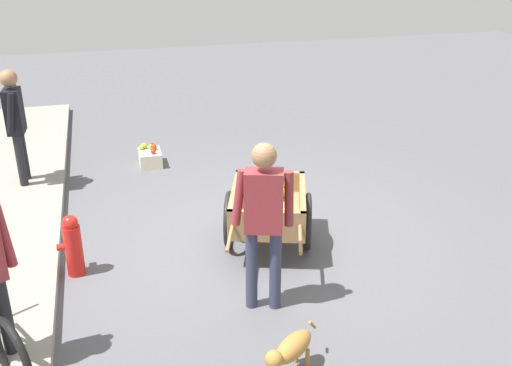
{
  "coord_description": "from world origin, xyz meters",
  "views": [
    {
      "loc": [
        -5.69,
        1.46,
        3.31
      ],
      "look_at": [
        -0.06,
        -0.08,
        0.75
      ],
      "focal_mm": 41.19,
      "sensor_mm": 36.0,
      "label": 1
    }
  ],
  "objects_px": {
    "vendor_person": "(264,213)",
    "bystander_person": "(15,120)",
    "fruit_cart": "(268,211)",
    "dog": "(291,349)",
    "fire_hydrant": "(73,245)",
    "apple_crate": "(150,157)"
  },
  "relations": [
    {
      "from": "bystander_person",
      "to": "apple_crate",
      "type": "bearing_deg",
      "value": -74.52
    },
    {
      "from": "vendor_person",
      "to": "dog",
      "type": "distance_m",
      "value": 1.21
    },
    {
      "from": "dog",
      "to": "bystander_person",
      "type": "distance_m",
      "value": 5.04
    },
    {
      "from": "vendor_person",
      "to": "fire_hydrant",
      "type": "relative_size",
      "value": 2.45
    },
    {
      "from": "fruit_cart",
      "to": "bystander_person",
      "type": "distance_m",
      "value": 3.66
    },
    {
      "from": "dog",
      "to": "fire_hydrant",
      "type": "height_order",
      "value": "fire_hydrant"
    },
    {
      "from": "vendor_person",
      "to": "bystander_person",
      "type": "distance_m",
      "value": 4.18
    },
    {
      "from": "vendor_person",
      "to": "fire_hydrant",
      "type": "xyz_separation_m",
      "value": [
        1.06,
        1.72,
        -0.65
      ]
    },
    {
      "from": "apple_crate",
      "to": "dog",
      "type": "bearing_deg",
      "value": -172.97
    },
    {
      "from": "fruit_cart",
      "to": "fire_hydrant",
      "type": "relative_size",
      "value": 2.69
    },
    {
      "from": "fruit_cart",
      "to": "bystander_person",
      "type": "height_order",
      "value": "bystander_person"
    },
    {
      "from": "vendor_person",
      "to": "bystander_person",
      "type": "xyz_separation_m",
      "value": [
        3.44,
        2.39,
        0.01
      ]
    },
    {
      "from": "bystander_person",
      "to": "dog",
      "type": "bearing_deg",
      "value": -152.13
    },
    {
      "from": "dog",
      "to": "fire_hydrant",
      "type": "distance_m",
      "value": 2.63
    },
    {
      "from": "fruit_cart",
      "to": "dog",
      "type": "bearing_deg",
      "value": 168.59
    },
    {
      "from": "fruit_cart",
      "to": "dog",
      "type": "height_order",
      "value": "fruit_cart"
    },
    {
      "from": "fruit_cart",
      "to": "vendor_person",
      "type": "height_order",
      "value": "vendor_person"
    },
    {
      "from": "vendor_person",
      "to": "bystander_person",
      "type": "relative_size",
      "value": 0.99
    },
    {
      "from": "dog",
      "to": "apple_crate",
      "type": "xyz_separation_m",
      "value": [
        4.89,
        0.6,
        -0.14
      ]
    },
    {
      "from": "fruit_cart",
      "to": "dog",
      "type": "relative_size",
      "value": 3.26
    },
    {
      "from": "fruit_cart",
      "to": "vendor_person",
      "type": "relative_size",
      "value": 1.1
    },
    {
      "from": "fruit_cart",
      "to": "dog",
      "type": "distance_m",
      "value": 2.11
    }
  ]
}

